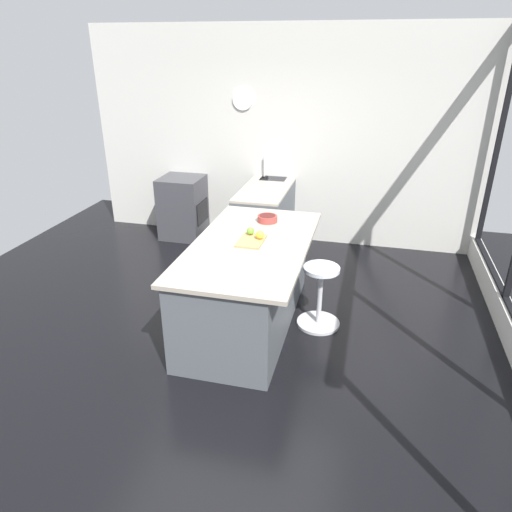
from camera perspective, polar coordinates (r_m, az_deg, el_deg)
ground_plane at (r=4.84m, az=-3.57°, el=-8.68°), size 7.10×7.10×0.00m
interior_partition_left at (r=6.69m, az=3.00°, el=14.21°), size 0.15×5.47×2.92m
sink_cabinet at (r=6.63m, az=1.78°, el=5.29°), size 1.95×0.60×1.21m
oven_range at (r=7.02m, az=-8.90°, el=5.91°), size 0.60×0.61×0.90m
kitchen_island at (r=4.71m, az=-1.15°, el=-3.30°), size 2.08×1.10×0.90m
stool_by_window at (r=4.77m, az=7.79°, el=-5.11°), size 0.44×0.44×0.66m
cutting_board at (r=4.53m, az=-0.60°, el=1.87°), size 0.36×0.24×0.02m
apple_green at (r=4.64m, az=-0.69°, el=3.08°), size 0.08×0.08×0.08m
apple_yellow at (r=4.53m, az=0.48°, el=2.60°), size 0.08×0.08×0.08m
fruit_bowl at (r=5.04m, az=1.40°, el=4.64°), size 0.21×0.21×0.07m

